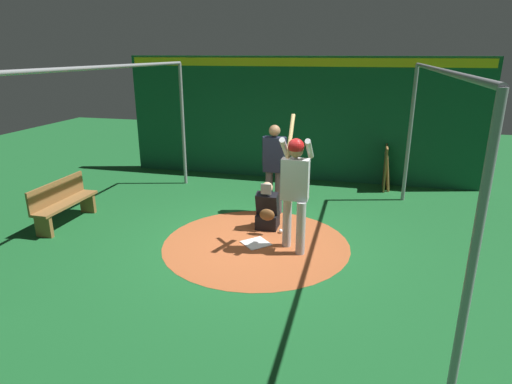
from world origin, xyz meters
TOP-DOWN VIEW (x-y plane):
  - ground_plane at (0.00, 0.00)m, footprint 25.00×25.00m
  - dirt_circle at (0.00, 0.00)m, footprint 3.24×3.24m
  - home_plate at (0.00, 0.00)m, footprint 0.59×0.59m
  - batter at (0.06, 0.66)m, footprint 0.68×0.49m
  - catcher at (-0.72, 0.04)m, footprint 0.58×0.40m
  - umpire at (-1.59, -0.03)m, footprint 0.23×0.49m
  - back_wall at (-4.29, 0.00)m, footprint 0.22×9.00m
  - cage_frame at (0.00, 0.00)m, footprint 6.26×5.34m
  - bat_rack at (-4.05, 2.25)m, footprint 1.06×0.19m
  - bench at (0.00, -3.82)m, footprint 1.54×0.36m
  - baseball_0 at (-0.56, 0.33)m, footprint 0.07×0.07m

SIDE VIEW (x-z plane):
  - ground_plane at x=0.00m, z-range 0.00..0.00m
  - dirt_circle at x=0.00m, z-range 0.00..0.01m
  - home_plate at x=0.00m, z-range 0.01..0.02m
  - baseball_0 at x=-0.56m, z-range 0.01..0.08m
  - catcher at x=-0.72m, z-range -0.10..0.82m
  - bench at x=0.00m, z-range 0.01..0.86m
  - bat_rack at x=-4.05m, z-range -0.04..1.01m
  - umpire at x=-1.59m, z-range 0.12..1.95m
  - batter at x=0.06m, z-range 0.06..2.28m
  - back_wall at x=-4.29m, z-range 0.01..3.11m
  - cage_frame at x=0.00m, z-range 0.64..3.61m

